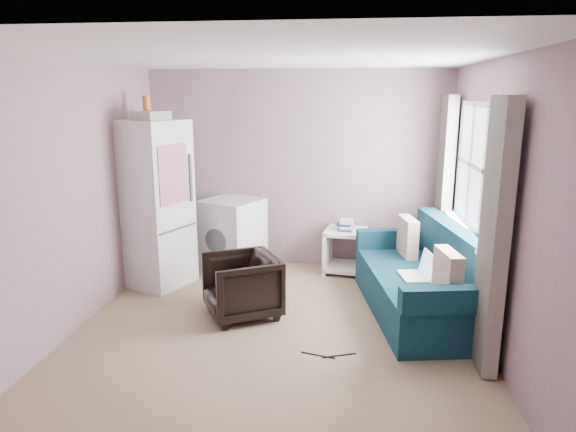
% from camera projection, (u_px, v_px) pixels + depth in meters
% --- Properties ---
extents(room, '(3.84, 4.24, 2.54)m').
position_uv_depth(room, '(277.00, 204.00, 4.53)').
color(room, '#8F795E').
rests_on(room, ground).
extents(armchair, '(0.88, 0.90, 0.70)m').
position_uv_depth(armchair, '(242.00, 283.00, 5.15)').
color(armchair, black).
rests_on(armchair, ground).
extents(fridge, '(0.86, 0.86, 2.18)m').
position_uv_depth(fridge, '(155.00, 203.00, 5.90)').
color(fridge, silver).
rests_on(fridge, ground).
extents(washing_machine, '(0.86, 0.86, 0.92)m').
position_uv_depth(washing_machine, '(232.00, 234.00, 6.47)').
color(washing_machine, silver).
rests_on(washing_machine, ground).
extents(side_table, '(0.57, 0.57, 0.68)m').
position_uv_depth(side_table, '(345.00, 247.00, 6.44)').
color(side_table, white).
rests_on(side_table, ground).
extents(sofa, '(1.24, 2.14, 0.90)m').
position_uv_depth(sofa, '(424.00, 283.00, 5.21)').
color(sofa, '#10394A').
rests_on(sofa, ground).
extents(window_dressing, '(0.17, 2.62, 2.18)m').
position_uv_depth(window_dressing, '(464.00, 208.00, 5.04)').
color(window_dressing, white).
rests_on(window_dressing, ground).
extents(floor_cables, '(0.48, 0.12, 0.01)m').
position_uv_depth(floor_cables, '(329.00, 355.00, 4.41)').
color(floor_cables, black).
rests_on(floor_cables, ground).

